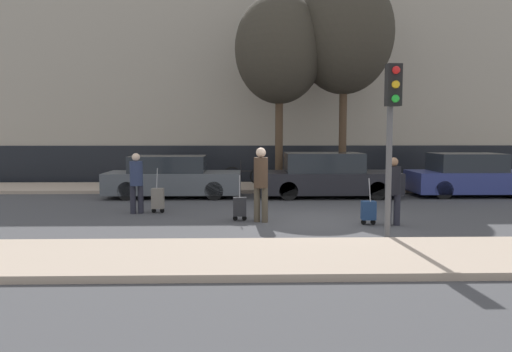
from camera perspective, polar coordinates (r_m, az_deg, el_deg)
ground_plane at (r=12.35m, az=6.97°, el=-5.11°), size 80.00×80.00×0.00m
sidewalk_near at (r=8.73m, az=10.61°, el=-9.03°), size 28.00×2.50×0.12m
sidewalk_far at (r=19.23m, az=3.92°, el=-1.27°), size 28.00×3.00×0.12m
building_facade at (r=22.53m, az=3.19°, el=11.41°), size 28.00×2.25×9.38m
parked_car_0 at (r=16.87m, az=-9.53°, el=-0.20°), size 4.46×1.73×1.38m
parked_car_1 at (r=16.91m, az=8.11°, el=-0.05°), size 4.61×1.89×1.48m
parked_car_2 at (r=18.48m, az=23.19°, el=-0.01°), size 4.05×1.82×1.45m
pedestrian_left at (r=13.62m, az=-13.51°, el=-0.40°), size 0.35×0.34×1.61m
trolley_left at (r=13.68m, az=-11.16°, el=-2.53°), size 0.34×0.29×1.21m
pedestrian_center at (r=11.97m, az=0.56°, el=-0.42°), size 0.34×0.34×1.80m
trolley_center at (r=12.25m, az=-1.87°, el=-3.51°), size 0.34×0.29×1.12m
pedestrian_right at (r=12.01m, az=15.40°, el=-1.24°), size 0.35×0.34×1.59m
trolley_right at (r=12.01m, az=12.74°, el=-3.86°), size 0.34×0.29×1.10m
traffic_light at (r=10.09m, az=15.24°, el=6.65°), size 0.28×0.47×3.47m
parked_bicycle at (r=19.22m, az=-1.20°, el=0.03°), size 1.77×0.06×0.96m
bare_tree_near_crossing at (r=19.00m, az=10.04°, el=15.69°), size 3.57×3.57×7.79m
bare_tree_down_street at (r=18.46m, az=2.68°, el=14.23°), size 3.20×3.20×6.98m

